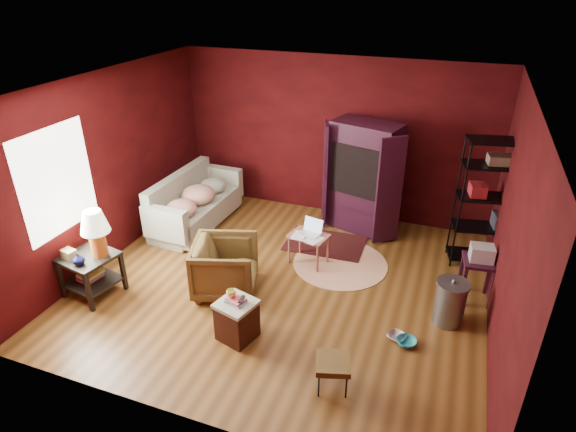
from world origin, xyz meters
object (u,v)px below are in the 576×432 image
at_px(side_table, 92,246).
at_px(laptop_desk, 309,238).
at_px(armchair, 225,264).
at_px(wire_shelving, 493,198).
at_px(tv_armoire, 363,176).
at_px(hamper, 237,319).
at_px(sofa, 195,206).

distance_m(side_table, laptop_desk, 3.03).
height_order(armchair, side_table, side_table).
bearing_deg(side_table, wire_shelving, 28.33).
bearing_deg(armchair, laptop_desk, -56.31).
distance_m(side_table, tv_armoire, 4.28).
xyz_separation_m(tv_armoire, wire_shelving, (1.99, -0.43, 0.10)).
xyz_separation_m(side_table, wire_shelving, (4.94, 2.66, 0.32)).
xyz_separation_m(hamper, laptop_desk, (0.29, 1.90, 0.16)).
distance_m(hamper, laptop_desk, 1.93).
bearing_deg(laptop_desk, side_table, -132.88).
relative_size(hamper, laptop_desk, 0.85).
height_order(hamper, laptop_desk, laptop_desk).
bearing_deg(side_table, tv_armoire, 46.35).
xyz_separation_m(side_table, laptop_desk, (2.47, 1.73, -0.32)).
bearing_deg(laptop_desk, hamper, -86.60).
bearing_deg(laptop_desk, armchair, -116.26).
height_order(sofa, armchair, armchair).
height_order(sofa, hamper, sofa).
distance_m(sofa, armchair, 2.09).
bearing_deg(wire_shelving, hamper, -146.08).
distance_m(armchair, hamper, 1.01).
relative_size(sofa, side_table, 1.48).
relative_size(side_table, wire_shelving, 0.64).
height_order(hamper, wire_shelving, wire_shelving).
relative_size(armchair, laptop_desk, 1.21).
bearing_deg(sofa, tv_armoire, -68.08).
bearing_deg(hamper, laptop_desk, 81.23).
xyz_separation_m(armchair, laptop_desk, (0.86, 1.08, 0.01)).
height_order(sofa, wire_shelving, wire_shelving).
bearing_deg(hamper, side_table, 175.41).
distance_m(side_table, wire_shelving, 5.62).
xyz_separation_m(armchair, hamper, (0.56, -0.82, -0.16)).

